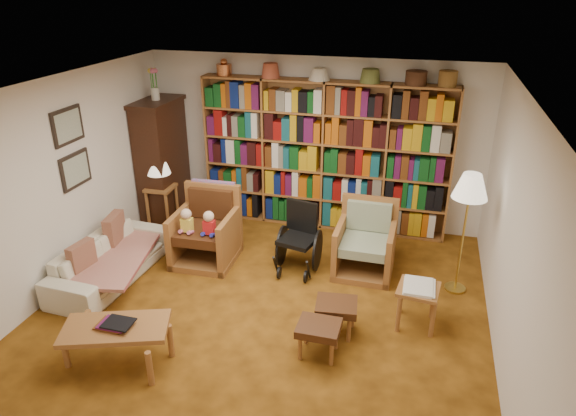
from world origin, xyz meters
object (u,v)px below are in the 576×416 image
(side_table_papers, at_px, (418,294))
(coffee_table, at_px, (116,331))
(armchair_sage, at_px, (366,244))
(wheelchair, at_px, (299,239))
(armchair_leather, at_px, (208,230))
(footstool_b, at_px, (336,308))
(sofa, at_px, (111,259))
(floor_lamp, at_px, (470,191))
(footstool_a, at_px, (319,330))
(side_table_lamp, at_px, (162,197))

(side_table_papers, xyz_separation_m, coffee_table, (-2.80, -1.39, -0.02))
(armchair_sage, height_order, wheelchair, armchair_sage)
(armchair_leather, xyz_separation_m, footstool_b, (1.96, -1.16, -0.10))
(coffee_table, bearing_deg, armchair_sage, 49.38)
(armchair_leather, height_order, footstool_b, armchair_leather)
(sofa, relative_size, coffee_table, 1.61)
(floor_lamp, bearing_deg, armchair_leather, -179.30)
(sofa, height_order, armchair_leather, armchair_leather)
(footstool_a, bearing_deg, armchair_sage, 82.95)
(footstool_b, distance_m, coffee_table, 2.23)
(floor_lamp, relative_size, footstool_a, 3.57)
(sofa, bearing_deg, coffee_table, -142.24)
(armchair_sage, distance_m, footstool_a, 1.84)
(wheelchair, xyz_separation_m, side_table_papers, (1.53, -0.87, -0.01))
(side_table_lamp, distance_m, footstool_b, 3.58)
(armchair_leather, relative_size, footstool_b, 2.10)
(side_table_lamp, distance_m, side_table_papers, 4.15)
(sofa, relative_size, footstool_b, 3.78)
(armchair_sage, bearing_deg, sofa, -160.43)
(side_table_papers, bearing_deg, wheelchair, 150.49)
(sofa, distance_m, floor_lamp, 4.41)
(floor_lamp, xyz_separation_m, footstool_a, (-1.37, -1.60, -1.01))
(footstool_a, bearing_deg, sofa, 165.43)
(sofa, xyz_separation_m, wheelchair, (2.22, 0.89, 0.14))
(footstool_b, bearing_deg, armchair_sage, 85.11)
(side_table_papers, bearing_deg, side_table_lamp, 158.29)
(floor_lamp, xyz_separation_m, footstool_b, (-1.27, -1.20, -1.00))
(armchair_leather, relative_size, side_table_papers, 1.99)
(floor_lamp, distance_m, coffee_table, 4.05)
(side_table_papers, bearing_deg, coffee_table, -153.60)
(footstool_b, bearing_deg, armchair_leather, 149.37)
(sofa, height_order, side_table_lamp, side_table_lamp)
(footstool_b, xyz_separation_m, coffee_table, (-1.98, -1.03, 0.07))
(footstool_a, bearing_deg, wheelchair, 110.53)
(side_table_lamp, relative_size, armchair_leather, 0.64)
(footstool_a, relative_size, footstool_b, 0.89)
(wheelchair, relative_size, side_table_papers, 1.77)
(coffee_table, bearing_deg, footstool_a, 18.49)
(wheelchair, bearing_deg, armchair_leather, -176.91)
(armchair_leather, height_order, coffee_table, armchair_leather)
(floor_lamp, xyz_separation_m, side_table_papers, (-0.45, -0.84, -0.91))
(wheelchair, height_order, floor_lamp, floor_lamp)
(wheelchair, bearing_deg, footstool_b, -59.81)
(armchair_sage, bearing_deg, armchair_leather, -172.88)
(wheelchair, distance_m, coffee_table, 2.59)
(sofa, height_order, coffee_table, sofa)
(armchair_leather, relative_size, wheelchair, 1.12)
(side_table_lamp, bearing_deg, sofa, -86.33)
(footstool_b, bearing_deg, wheelchair, 120.19)
(armchair_leather, xyz_separation_m, side_table_papers, (2.78, -0.80, -0.01))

